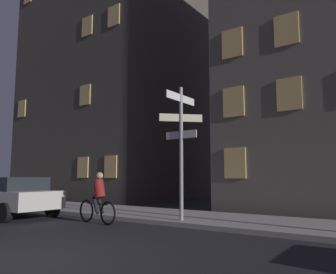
{
  "coord_description": "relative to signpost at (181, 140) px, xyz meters",
  "views": [
    {
      "loc": [
        5.59,
        -3.36,
        1.46
      ],
      "look_at": [
        -0.64,
        5.21,
        2.73
      ],
      "focal_mm": 35.63,
      "sensor_mm": 36.0,
      "label": 1
    }
  ],
  "objects": [
    {
      "name": "signpost",
      "position": [
        0.0,
        0.0,
        0.0
      ],
      "size": [
        1.14,
        1.56,
        4.17
      ],
      "color": "gray",
      "rests_on": "sidewalk_kerb"
    },
    {
      "name": "ground_plane",
      "position": [
        0.2,
        -5.31,
        -2.62
      ],
      "size": [
        80.0,
        80.0,
        0.0
      ],
      "primitive_type": "plane",
      "color": "#232326"
    },
    {
      "name": "sidewalk_kerb",
      "position": [
        0.2,
        1.21,
        -2.55
      ],
      "size": [
        40.0,
        3.34,
        0.14
      ],
      "primitive_type": "cube",
      "color": "#9E9991",
      "rests_on": "ground_plane"
    },
    {
      "name": "car_near_right",
      "position": [
        -6.24,
        -2.08,
        -1.83
      ],
      "size": [
        4.41,
        2.11,
        1.45
      ],
      "color": "beige",
      "rests_on": "ground_plane"
    },
    {
      "name": "cyclist",
      "position": [
        -2.28,
        -1.33,
        -1.87
      ],
      "size": [
        1.82,
        0.36,
        1.61
      ],
      "color": "black",
      "rests_on": "ground_plane"
    },
    {
      "name": "building_left_block",
      "position": [
        -11.71,
        8.5,
        7.4
      ],
      "size": [
        11.27,
        9.04,
        20.02
      ],
      "color": "#4C443D",
      "rests_on": "ground_plane"
    }
  ]
}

